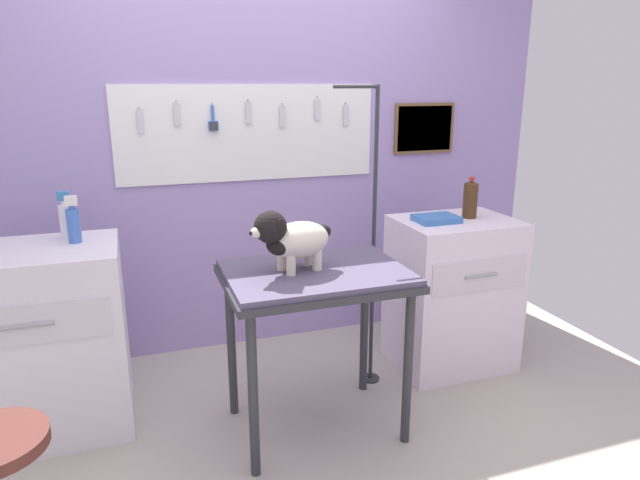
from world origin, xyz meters
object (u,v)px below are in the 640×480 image
Objects in this scene: dog at (290,238)px; cabinet_right at (452,293)px; pump_bottle_white at (73,223)px; soda_bottle at (470,199)px; grooming_table at (316,289)px; counter_left at (39,341)px; grooming_arm at (372,252)px.

dog reaches higher than cabinet_right.
dog is at bearing -161.57° from cabinet_right.
pump_bottle_white is 0.95× the size of soda_bottle.
dog is 1.79× the size of pump_bottle_white.
counter_left is at bearing 160.94° from grooming_table.
grooming_arm is 1.83× the size of cabinet_right.
grooming_arm reaches higher than cabinet_right.
grooming_table is 0.51× the size of grooming_arm.
soda_bottle is at bearing -0.83° from counter_left.
soda_bottle is at bearing 13.75° from cabinet_right.
pump_bottle_white reaches higher than counter_left.
pump_bottle_white reaches higher than dog.
pump_bottle_white is (-1.49, 0.16, 0.25)m from grooming_arm.
cabinet_right is 0.57m from soda_bottle.
counter_left is 2.42m from soda_bottle.
grooming_arm is at bearing -3.42° from counter_left.
grooming_arm is 1.74m from counter_left.
cabinet_right is at bearing -3.13° from pump_bottle_white.
dog reaches higher than grooming_table.
pump_bottle_white is (-1.06, 0.49, 0.29)m from grooming_table.
cabinet_right is 3.99× the size of pump_bottle_white.
soda_bottle reaches higher than counter_left.
soda_bottle reaches higher than cabinet_right.
grooming_arm reaches higher than soda_bottle.
cabinet_right is 3.77× the size of soda_bottle.
counter_left is 3.87× the size of soda_bottle.
cabinet_right is at bearing 4.52° from grooming_arm.
grooming_table is 0.94× the size of cabinet_right.
counter_left is 1.03× the size of cabinet_right.
dog is 1.29m from cabinet_right.
counter_left is 4.09× the size of pump_bottle_white.
pump_bottle_white is (-0.94, 0.48, 0.04)m from dog.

